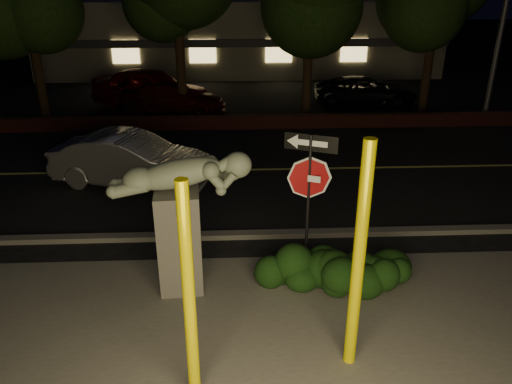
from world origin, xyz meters
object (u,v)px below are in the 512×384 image
parked_car_darkred (174,98)px  sculpture (180,209)px  parked_car_dark (365,91)px  silver_sedan (131,160)px  parked_car_red (150,88)px  yellow_pole_right (358,261)px  signpost (309,178)px  yellow_pole_left (189,299)px

parked_car_darkred → sculpture: bearing=-162.2°
sculpture → parked_car_dark: sculpture is taller
silver_sedan → parked_car_darkred: size_ratio=1.01×
parked_car_red → parked_car_dark: parked_car_red is taller
yellow_pole_right → parked_car_darkred: (-4.18, 14.81, -1.17)m
signpost → silver_sedan: signpost is taller
silver_sedan → parked_car_darkred: (0.38, 7.67, -0.09)m
signpost → parked_car_dark: size_ratio=0.65×
sculpture → parked_car_darkred: sculpture is taller
signpost → parked_car_darkred: 13.02m
signpost → silver_sedan: bearing=154.3°
yellow_pole_right → silver_sedan: (-4.56, 7.14, -1.08)m
yellow_pole_left → sculpture: size_ratio=1.25×
signpost → parked_car_red: (-4.93, 13.22, -1.19)m
yellow_pole_left → parked_car_dark: (6.44, 16.29, -1.05)m
silver_sedan → signpost: bearing=-121.9°
signpost → yellow_pole_right: bearing=-59.3°
parked_car_dark → yellow_pole_right: bearing=168.5°
yellow_pole_right → silver_sedan: yellow_pole_right is taller
sculpture → silver_sedan: size_ratio=0.61×
sculpture → silver_sedan: 5.45m
yellow_pole_right → signpost: size_ratio=1.25×
signpost → sculpture: (-2.34, -0.34, -0.40)m
yellow_pole_right → parked_car_red: bearing=108.6°
silver_sedan → yellow_pole_left: bearing=-147.6°
signpost → sculpture: bearing=-149.2°
signpost → parked_car_dark: 14.07m
signpost → yellow_pole_left: bearing=-100.7°
parked_car_darkred → yellow_pole_left: bearing=-162.0°
parked_car_red → yellow_pole_right: bearing=-139.8°
yellow_pole_right → parked_car_darkred: yellow_pole_right is taller
signpost → parked_car_darkred: size_ratio=0.67×
signpost → silver_sedan: size_ratio=0.66×
sculpture → signpost: bearing=4.2°
parked_car_dark → sculpture: bearing=156.6°
yellow_pole_right → parked_car_dark: 16.29m
sculpture → parked_car_red: size_ratio=0.53×
parked_car_red → parked_car_dark: bearing=-68.2°
yellow_pole_left → parked_car_red: size_ratio=0.66×
parked_car_red → signpost: bearing=-138.0°
signpost → sculpture: signpost is taller
yellow_pole_left → parked_car_red: bearing=100.3°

